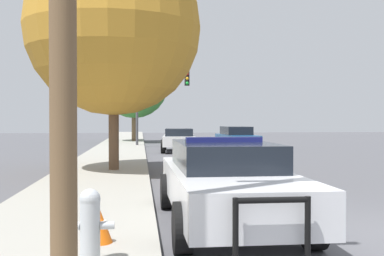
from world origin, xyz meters
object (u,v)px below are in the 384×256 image
Objects in this scene: fire_hydrant at (90,223)px; tree_sidewalk_far at (134,84)px; car_background_midblock at (179,139)px; police_car at (226,180)px; traffic_light at (159,91)px; tree_sidewalk_near at (113,28)px; traffic_cone at (99,225)px; car_background_oncoming at (237,137)px.

fire_hydrant is 0.13× the size of tree_sidewalk_far.
fire_hydrant is at bearing -93.26° from car_background_midblock.
fire_hydrant is at bearing 48.68° from police_car.
car_background_midblock is at bearing -78.42° from traffic_light.
tree_sidewalk_near is 15.46× the size of traffic_cone.
car_background_oncoming is 0.66× the size of tree_sidewalk_far.
traffic_light is 1.08× the size of car_background_oncoming.
police_car is 18.21m from car_background_midblock.
fire_hydrant is 11.13m from tree_sidewalk_near.
tree_sidewalk_far is (-1.62, 5.84, 0.85)m from traffic_light.
car_background_oncoming reaches higher than traffic_cone.
tree_sidewalk_far is at bearing -60.20° from car_background_oncoming.
traffic_light is 5.46m from car_background_midblock.
car_background_midblock is at bearing 73.81° from tree_sidewalk_near.
police_car is 1.11× the size of traffic_light.
tree_sidewalk_far is (-2.55, 10.40, 3.70)m from car_background_midblock.
traffic_light is at bearing 105.78° from car_background_midblock.
tree_sidewalk_far is at bearing 89.75° from fire_hydrant.
car_background_midblock reaches higher than traffic_cone.
tree_sidewalk_far reaches higher than traffic_light.
tree_sidewalk_far is at bearing 89.80° from traffic_cone.
car_background_midblock is 11.41m from tree_sidewalk_near.
tree_sidewalk_near is at bearing 91.58° from fire_hydrant.
car_background_midblock is at bearing -76.22° from tree_sidewalk_far.
tree_sidewalk_far is (0.42, 20.63, -0.37)m from tree_sidewalk_near.
traffic_cone is (-1.72, -24.24, -3.18)m from traffic_light.
traffic_cone is at bearing 36.08° from police_car.
tree_sidewalk_far is 14.08× the size of traffic_cone.
traffic_light is at bearing 86.01° from fire_hydrant.
car_background_oncoming is at bearing -102.44° from police_car.
car_background_oncoming reaches higher than car_background_midblock.
car_background_oncoming is 13.56m from tree_sidewalk_near.
traffic_light is at bearing -41.78° from car_background_oncoming.
police_car is 22.93m from traffic_light.
tree_sidewalk_near is at bearing 57.67° from car_background_oncoming.
police_car is at bearing -87.88° from car_background_midblock.
tree_sidewalk_far is at bearing 88.83° from tree_sidewalk_near.
car_background_midblock is (2.69, 20.54, 0.12)m from fire_hydrant.
car_background_midblock is 11.33m from tree_sidewalk_far.
traffic_light is 0.65× the size of tree_sidewalk_near.
car_background_oncoming is at bearing 74.17° from fire_hydrant.
car_background_oncoming is 11.71m from tree_sidewalk_far.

